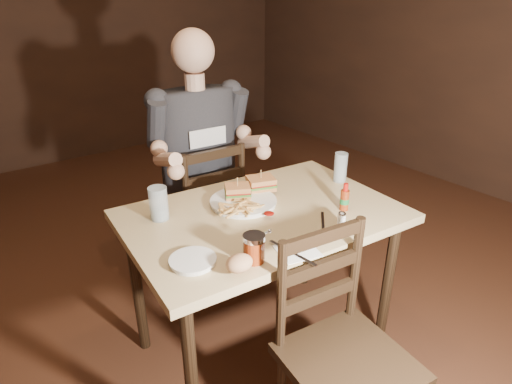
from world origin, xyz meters
TOP-DOWN VIEW (x-y plane):
  - room_shell at (0.00, 0.00)m, footprint 7.00×7.00m
  - main_table at (0.26, 0.07)m, footprint 1.25×0.89m
  - chair_far at (0.35, 0.77)m, footprint 0.45×0.49m
  - chair_near at (0.17, -0.54)m, footprint 0.48×0.51m
  - diner at (0.34, 0.71)m, footprint 0.62×0.51m
  - dinner_plate at (0.24, 0.19)m, footprint 0.32×0.32m
  - sandwich_left at (0.24, 0.24)m, footprint 0.14×0.14m
  - sandwich_right at (0.39, 0.24)m, footprint 0.15×0.14m
  - fries_pile at (0.18, 0.13)m, footprint 0.25×0.19m
  - ketchup_dollop at (0.25, 0.02)m, footprint 0.05×0.05m
  - glass_left at (-0.12, 0.30)m, footprint 0.09×0.09m
  - glass_right at (0.79, 0.11)m, footprint 0.07×0.07m
  - hot_sauce at (0.56, -0.12)m, footprint 0.04×0.04m
  - salt_shaker at (0.44, -0.22)m, footprint 0.04×0.04m
  - syrup_dispenser at (0.01, -0.20)m, footprint 0.09×0.09m
  - napkin at (0.17, -0.25)m, footprint 0.17×0.17m
  - knife at (0.14, -0.25)m, footprint 0.04×0.23m
  - fork at (0.41, -0.15)m, footprint 0.12×0.12m
  - side_plate at (-0.18, -0.08)m, footprint 0.18×0.18m
  - bread_roll at (-0.08, -0.23)m, footprint 0.11×0.09m

SIDE VIEW (x-z plane):
  - chair_near at x=0.17m, z-range 0.00..0.90m
  - chair_far at x=0.35m, z-range 0.00..0.91m
  - main_table at x=0.26m, z-range 0.30..1.07m
  - napkin at x=0.17m, z-range 0.77..0.77m
  - fork at x=0.41m, z-range 0.77..0.78m
  - knife at x=0.14m, z-range 0.77..0.78m
  - side_plate at x=-0.18m, z-range 0.77..0.78m
  - dinner_plate at x=0.24m, z-range 0.77..0.79m
  - ketchup_dollop at x=0.25m, z-range 0.79..0.80m
  - salt_shaker at x=0.44m, z-range 0.77..0.83m
  - fries_pile at x=0.18m, z-range 0.79..0.82m
  - bread_roll at x=-0.08m, z-range 0.78..0.84m
  - syrup_dispenser at x=0.01m, z-range 0.77..0.88m
  - hot_sauce at x=0.56m, z-range 0.77..0.90m
  - sandwich_left at x=0.24m, z-range 0.79..0.88m
  - sandwich_right at x=0.39m, z-range 0.79..0.89m
  - glass_left at x=-0.12m, z-range 0.77..0.91m
  - glass_right at x=0.79m, z-range 0.77..0.92m
  - diner at x=0.34m, z-range 0.47..1.49m
  - room_shell at x=0.00m, z-range -2.10..4.90m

